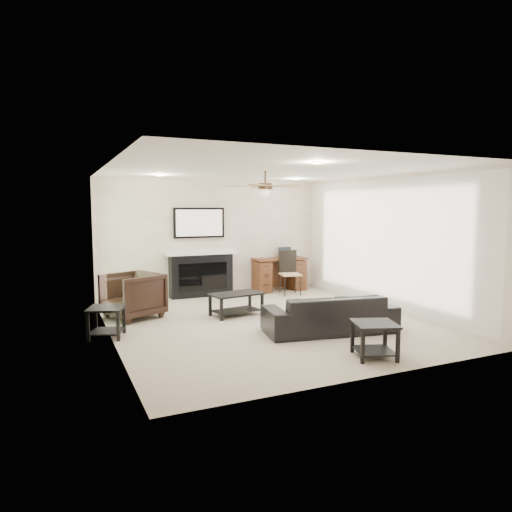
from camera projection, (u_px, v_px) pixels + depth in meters
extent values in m
plane|color=#B8AA94|center=(268.00, 322.00, 7.62)|extent=(5.50, 5.50, 0.00)
cube|color=white|center=(268.00, 170.00, 7.36)|extent=(5.00, 5.50, 0.04)
cube|color=#F2DECD|center=(213.00, 238.00, 9.98)|extent=(5.00, 0.04, 2.50)
cube|color=#F2DECD|center=(376.00, 267.00, 4.99)|extent=(5.00, 0.04, 2.50)
cube|color=#F2DECD|center=(109.00, 254.00, 6.47)|extent=(0.04, 5.50, 2.50)
cube|color=#F2DECD|center=(388.00, 243.00, 8.51)|extent=(0.04, 5.50, 2.50)
cube|color=white|center=(383.00, 244.00, 8.58)|extent=(0.04, 5.10, 2.40)
cube|color=#93BC89|center=(101.00, 257.00, 7.91)|extent=(0.04, 1.80, 2.10)
cylinder|color=#382619|center=(265.00, 186.00, 7.47)|extent=(1.40, 1.40, 0.30)
imported|color=black|center=(330.00, 313.00, 6.97)|extent=(2.10, 1.11, 0.58)
imported|color=black|center=(133.00, 295.00, 7.85)|extent=(1.13, 1.12, 0.79)
cube|color=black|center=(236.00, 304.00, 8.06)|extent=(0.96, 0.62, 0.40)
cube|color=black|center=(374.00, 340.00, 5.78)|extent=(0.67, 0.67, 0.45)
cube|color=black|center=(107.00, 322.00, 6.69)|extent=(0.64, 0.64, 0.45)
cube|color=black|center=(201.00, 252.00, 9.72)|extent=(1.52, 0.34, 1.91)
cube|color=#391F0E|center=(279.00, 274.00, 10.48)|extent=(1.22, 0.56, 0.76)
cube|color=black|center=(290.00, 273.00, 9.97)|extent=(0.49, 0.51, 0.97)
cube|color=black|center=(287.00, 253.00, 10.49)|extent=(0.33, 0.24, 0.23)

